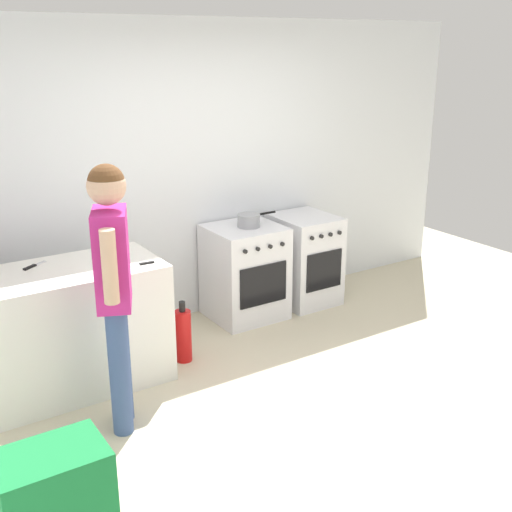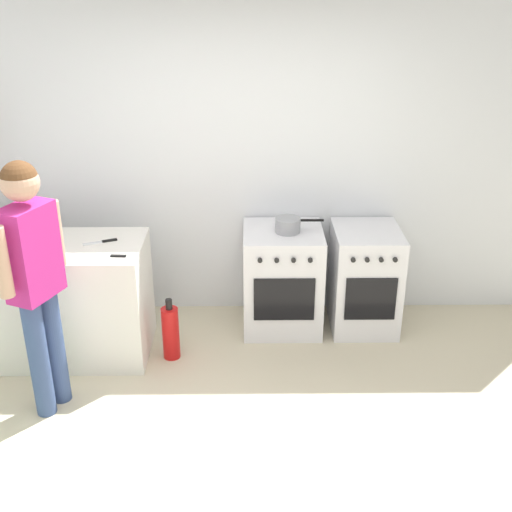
% 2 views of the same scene
% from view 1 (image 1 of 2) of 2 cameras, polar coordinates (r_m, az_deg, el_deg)
% --- Properties ---
extents(ground_plane, '(8.00, 8.00, 0.00)m').
position_cam_1_polar(ground_plane, '(4.62, 5.93, -12.87)').
color(ground_plane, beige).
extents(back_wall, '(6.00, 0.10, 2.60)m').
position_cam_1_polar(back_wall, '(5.69, -6.07, 7.29)').
color(back_wall, silver).
rests_on(back_wall, ground).
extents(counter_unit, '(1.30, 0.70, 0.90)m').
position_cam_1_polar(counter_unit, '(4.80, -16.05, -6.16)').
color(counter_unit, silver).
rests_on(counter_unit, ground).
extents(oven_left, '(0.63, 0.62, 0.85)m').
position_cam_1_polar(oven_left, '(5.78, -1.00, -1.43)').
color(oven_left, silver).
rests_on(oven_left, ground).
extents(oven_right, '(0.53, 0.62, 0.85)m').
position_cam_1_polar(oven_right, '(6.14, 4.31, -0.27)').
color(oven_right, silver).
rests_on(oven_right, ground).
extents(pot, '(0.38, 0.20, 0.11)m').
position_cam_1_polar(pot, '(5.64, -0.63, 3.19)').
color(pot, gray).
rests_on(pot, oven_left).
extents(knife_carving, '(0.33, 0.05, 0.01)m').
position_cam_1_polar(knife_carving, '(4.59, -10.82, -0.83)').
color(knife_carving, silver).
rests_on(knife_carving, counter_unit).
extents(knife_paring, '(0.19, 0.14, 0.01)m').
position_cam_1_polar(knife_paring, '(4.75, -19.22, -0.84)').
color(knife_paring, silver).
rests_on(knife_paring, counter_unit).
extents(knife_utility, '(0.24, 0.12, 0.01)m').
position_cam_1_polar(knife_utility, '(4.78, -12.80, -0.15)').
color(knife_utility, silver).
rests_on(knife_utility, counter_unit).
extents(person, '(0.32, 0.53, 1.73)m').
position_cam_1_polar(person, '(3.99, -12.59, -1.64)').
color(person, '#384C7A').
rests_on(person, ground).
extents(fire_extinguisher, '(0.13, 0.13, 0.50)m').
position_cam_1_polar(fire_extinguisher, '(5.08, -6.49, -7.01)').
color(fire_extinguisher, red).
rests_on(fire_extinguisher, ground).
extents(recycling_crate_upper, '(0.52, 0.36, 0.28)m').
position_cam_1_polar(recycling_crate_upper, '(3.38, -17.68, -18.27)').
color(recycling_crate_upper, '#197238').
rests_on(recycling_crate_upper, recycling_crate_lower).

